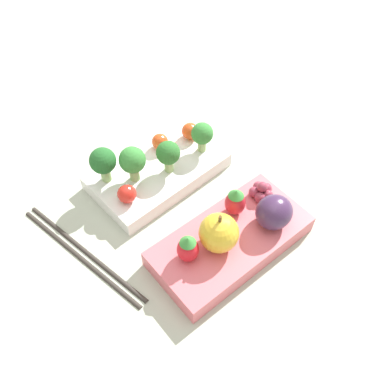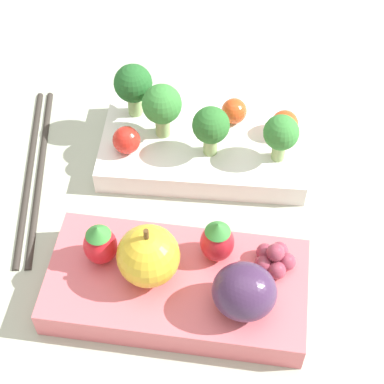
# 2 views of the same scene
# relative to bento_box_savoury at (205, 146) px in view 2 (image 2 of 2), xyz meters

# --- Properties ---
(ground_plane) EXTENTS (4.00, 4.00, 0.00)m
(ground_plane) POSITION_rel_bento_box_savoury_xyz_m (-0.00, -0.08, -0.01)
(ground_plane) COLOR #ADB7A3
(bento_box_savoury) EXTENTS (0.20, 0.13, 0.02)m
(bento_box_savoury) POSITION_rel_bento_box_savoury_xyz_m (0.00, 0.00, 0.00)
(bento_box_savoury) COLOR white
(bento_box_savoury) RESTS_ON ground_plane
(bento_box_fruit) EXTENTS (0.20, 0.11, 0.03)m
(bento_box_fruit) POSITION_rel_bento_box_savoury_xyz_m (0.00, -0.15, 0.00)
(bento_box_fruit) COLOR #DB6670
(bento_box_fruit) RESTS_ON ground_plane
(broccoli_floret_0) EXTENTS (0.04, 0.04, 0.05)m
(broccoli_floret_0) POSITION_rel_bento_box_savoury_xyz_m (-0.04, -0.00, 0.05)
(broccoli_floret_0) COLOR #93B770
(broccoli_floret_0) RESTS_ON bento_box_savoury
(broccoli_floret_1) EXTENTS (0.04, 0.04, 0.05)m
(broccoli_floret_1) POSITION_rel_bento_box_savoury_xyz_m (-0.07, 0.02, 0.05)
(broccoli_floret_1) COLOR #93B770
(broccoli_floret_1) RESTS_ON bento_box_savoury
(broccoli_floret_2) EXTENTS (0.03, 0.03, 0.05)m
(broccoli_floret_2) POSITION_rel_bento_box_savoury_xyz_m (0.01, -0.02, 0.04)
(broccoli_floret_2) COLOR #93B770
(broccoli_floret_2) RESTS_ON bento_box_savoury
(broccoli_floret_3) EXTENTS (0.03, 0.03, 0.05)m
(broccoli_floret_3) POSITION_rel_bento_box_savoury_xyz_m (0.07, -0.01, 0.04)
(broccoli_floret_3) COLOR #93B770
(broccoli_floret_3) RESTS_ON bento_box_savoury
(cherry_tomato_0) EXTENTS (0.02, 0.02, 0.02)m
(cherry_tomato_0) POSITION_rel_bento_box_savoury_xyz_m (0.02, 0.03, 0.02)
(cherry_tomato_0) COLOR #DB4C1E
(cherry_tomato_0) RESTS_ON bento_box_savoury
(cherry_tomato_1) EXTENTS (0.02, 0.02, 0.02)m
(cherry_tomato_1) POSITION_rel_bento_box_savoury_xyz_m (0.07, 0.02, 0.02)
(cherry_tomato_1) COLOR #DB4C1E
(cherry_tomato_1) RESTS_ON bento_box_savoury
(cherry_tomato_2) EXTENTS (0.02, 0.02, 0.02)m
(cherry_tomato_2) POSITION_rel_bento_box_savoury_xyz_m (-0.07, -0.03, 0.02)
(cherry_tomato_2) COLOR red
(cherry_tomato_2) RESTS_ON bento_box_savoury
(apple) EXTENTS (0.05, 0.05, 0.06)m
(apple) POSITION_rel_bento_box_savoury_xyz_m (-0.02, -0.15, 0.04)
(apple) COLOR gold
(apple) RESTS_ON bento_box_fruit
(strawberry_0) EXTENTS (0.03, 0.03, 0.04)m
(strawberry_0) POSITION_rel_bento_box_savoury_xyz_m (-0.06, -0.15, 0.03)
(strawberry_0) COLOR red
(strawberry_0) RESTS_ON bento_box_fruit
(strawberry_1) EXTENTS (0.03, 0.03, 0.04)m
(strawberry_1) POSITION_rel_bento_box_savoury_xyz_m (0.03, -0.13, 0.03)
(strawberry_1) COLOR red
(strawberry_1) RESTS_ON bento_box_fruit
(plum) EXTENTS (0.05, 0.04, 0.04)m
(plum) POSITION_rel_bento_box_savoury_xyz_m (0.06, -0.17, 0.04)
(plum) COLOR #42284C
(plum) RESTS_ON bento_box_fruit
(grape_cluster) EXTENTS (0.03, 0.03, 0.02)m
(grape_cluster) POSITION_rel_bento_box_savoury_xyz_m (0.08, -0.13, 0.02)
(grape_cluster) COLOR #93384C
(grape_cluster) RESTS_ON bento_box_fruit
(chopsticks_pair) EXTENTS (0.06, 0.21, 0.01)m
(chopsticks_pair) POSITION_rel_bento_box_savoury_xyz_m (-0.15, -0.05, -0.01)
(chopsticks_pair) COLOR #332D28
(chopsticks_pair) RESTS_ON ground_plane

